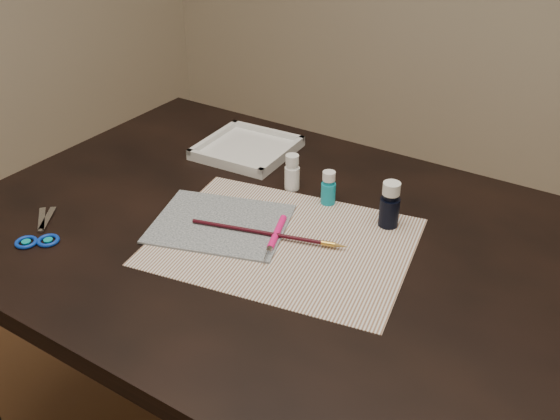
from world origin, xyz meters
The scene contains 10 objects.
table centered at (0.00, 0.00, 0.38)m, with size 1.30×0.90×0.75m, color black.
paper centered at (0.02, -0.03, 0.75)m, with size 0.48×0.37×0.00m, color silver.
canvas centered at (-0.11, -0.04, 0.75)m, with size 0.26×0.21×0.00m, color black.
paint_bottle_white centered at (-0.07, 0.16, 0.79)m, with size 0.03×0.03×0.08m, color white.
paint_bottle_cyan centered at (0.03, 0.15, 0.79)m, with size 0.03×0.03×0.08m, color #1195AD.
paint_bottle_navy centered at (0.17, 0.14, 0.80)m, with size 0.04×0.04×0.10m, color black.
paintbrush centered at (-0.01, -0.03, 0.76)m, with size 0.32×0.01×0.01m, color black, non-canonical shape.
craft_knife centered at (0.01, -0.04, 0.76)m, with size 0.17×0.01×0.01m, color #FF147A, non-canonical shape.
scissors centered at (-0.41, -0.25, 0.75)m, with size 0.17×0.08×0.01m, color silver, non-canonical shape.
palette_tray centered at (-0.26, 0.26, 0.76)m, with size 0.21×0.21×0.03m, color silver.
Camera 1 is at (0.56, -0.87, 1.42)m, focal length 40.00 mm.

